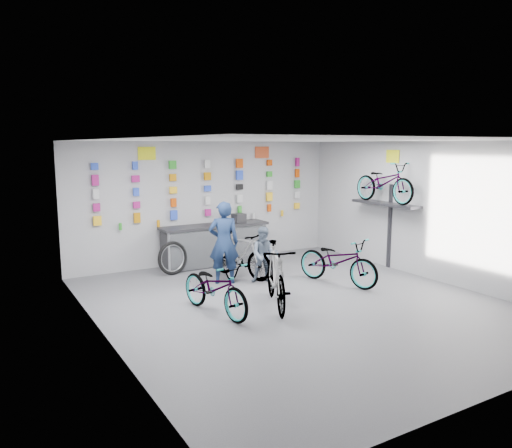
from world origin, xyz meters
TOP-DOWN VIEW (x-y plane):
  - floor at (0.00, 0.00)m, footprint 8.00×8.00m
  - ceiling at (0.00, 0.00)m, footprint 8.00×8.00m
  - wall_back at (0.00, 4.00)m, footprint 7.00×0.00m
  - wall_front at (0.00, -4.00)m, footprint 7.00×0.00m
  - wall_left at (-3.50, 0.00)m, footprint 0.00×8.00m
  - wall_right at (3.50, 0.00)m, footprint 0.00×8.00m
  - counter at (0.00, 3.54)m, footprint 2.70×0.66m
  - merch_wall at (-0.02, 3.93)m, footprint 5.57×0.08m
  - wall_bracket at (3.33, 1.20)m, footprint 0.39×1.90m
  - sign_left at (-1.50, 3.98)m, footprint 0.42×0.02m
  - sign_right at (1.60, 3.98)m, footprint 0.42×0.02m
  - sign_side at (3.48, 1.20)m, footprint 0.02×0.40m
  - bike_left at (-1.58, 0.28)m, footprint 0.94×1.88m
  - bike_center at (-0.48, 0.05)m, footprint 1.30×2.01m
  - bike_right at (1.48, 0.68)m, footprint 1.21×2.02m
  - bike_service at (-0.04, 2.18)m, footprint 1.03×1.80m
  - bike_wall at (3.25, 1.20)m, footprint 0.63×1.80m
  - clerk at (-0.55, 1.97)m, footprint 0.75×0.63m
  - customer at (0.21, 1.56)m, footprint 0.73×0.68m
  - spare_wheel at (-1.25, 3.17)m, footprint 0.78×0.29m
  - register at (0.67, 3.55)m, footprint 0.30×0.32m

SIDE VIEW (x-z plane):
  - floor at x=0.00m, z-range 0.00..0.00m
  - spare_wheel at x=-1.25m, z-range 0.00..0.77m
  - bike_left at x=-1.58m, z-range 0.00..0.95m
  - counter at x=0.00m, z-range -0.01..0.99m
  - bike_right at x=1.48m, z-range 0.00..1.00m
  - bike_service at x=-0.04m, z-range 0.00..1.05m
  - bike_center at x=-0.48m, z-range 0.00..1.18m
  - customer at x=0.21m, z-range 0.00..1.20m
  - clerk at x=-0.55m, z-range 0.00..1.75m
  - register at x=0.67m, z-range 1.00..1.22m
  - wall_bracket at x=3.33m, z-range 0.46..2.46m
  - wall_back at x=0.00m, z-range -2.00..5.00m
  - wall_front at x=0.00m, z-range -2.00..5.00m
  - wall_left at x=-3.50m, z-range -2.50..5.50m
  - wall_right at x=3.50m, z-range -2.50..5.50m
  - merch_wall at x=-0.02m, z-range 1.02..2.59m
  - bike_wall at x=3.25m, z-range 1.58..2.53m
  - sign_side at x=3.48m, z-range 2.50..2.80m
  - sign_left at x=-1.50m, z-range 2.57..2.87m
  - sign_right at x=1.60m, z-range 2.57..2.87m
  - ceiling at x=0.00m, z-range 3.00..3.00m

